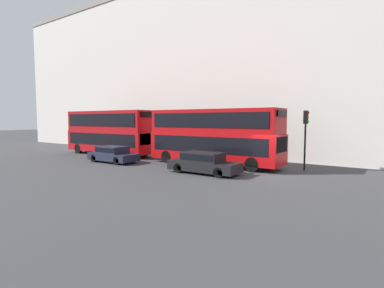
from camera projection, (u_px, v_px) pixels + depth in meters
ground_plane at (267, 175)px, 18.81m from camera, size 200.00×200.00×0.00m
building_facade at (302, 46)px, 23.76m from camera, size 1.10×80.00×18.10m
bus_leading at (214, 135)px, 22.74m from camera, size 2.59×10.55×4.25m
bus_second_in_queue at (110, 131)px, 29.58m from camera, size 2.59×10.41×4.33m
car_dark_sedan at (203, 162)px, 19.36m from camera, size 1.76×4.77×1.37m
car_hatchback at (113, 154)px, 24.42m from camera, size 1.85×4.33×1.31m
traffic_light at (306, 128)px, 20.35m from camera, size 0.30×0.36×4.09m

